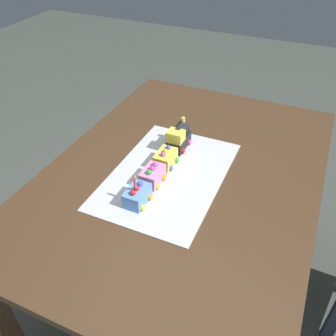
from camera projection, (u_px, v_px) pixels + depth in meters
ground_plane at (180, 284)px, 1.83m from camera, size 8.00×8.00×0.00m
dining_table at (183, 191)px, 1.44m from camera, size 1.40×1.00×0.74m
cake_board at (168, 175)px, 1.35m from camera, size 0.60×0.40×0.00m
cake_locomotive at (179, 137)px, 1.47m from camera, size 0.14×0.08×0.12m
cake_car_caboose_lemon at (166, 158)px, 1.38m from camera, size 0.10×0.08×0.07m
cake_car_flatbed_bubblegum at (152, 175)px, 1.30m from camera, size 0.10×0.08×0.07m
cake_car_hopper_sky_blue at (137, 195)px, 1.21m from camera, size 0.10×0.08×0.07m
birthday_candle at (135, 181)px, 1.16m from camera, size 0.01×0.01×0.06m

